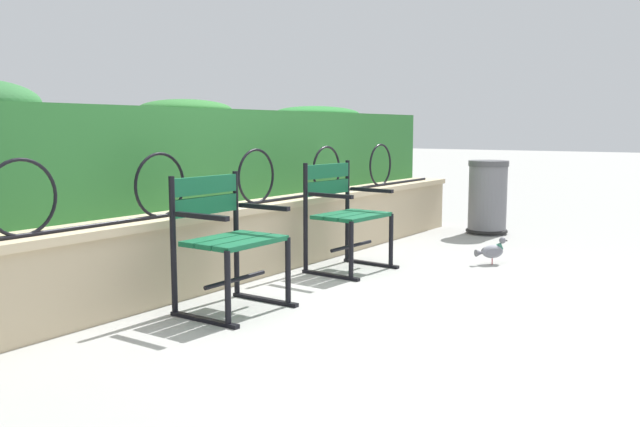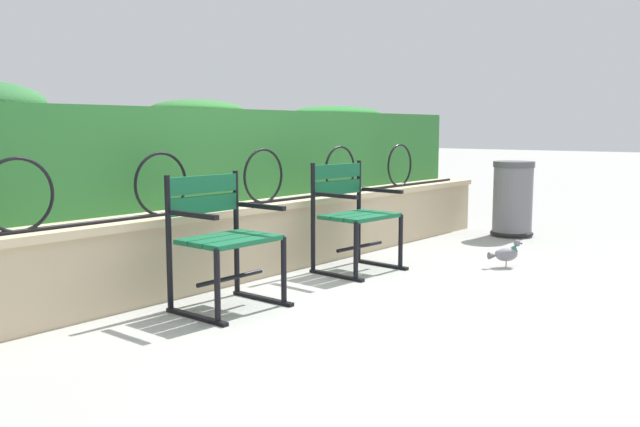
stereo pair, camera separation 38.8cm
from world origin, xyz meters
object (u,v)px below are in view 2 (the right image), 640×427
(pigeon_near_chairs, at_px, (506,254))
(park_chair_left, at_px, (222,235))
(park_chair_right, at_px, (352,212))
(trash_bin, at_px, (513,201))

(pigeon_near_chairs, bearing_deg, park_chair_left, 159.35)
(park_chair_right, relative_size, pigeon_near_chairs, 3.45)
(trash_bin, bearing_deg, park_chair_right, 173.47)
(park_chair_left, bearing_deg, trash_bin, -3.58)
(park_chair_right, xyz_separation_m, trash_bin, (2.42, -0.28, -0.09))
(pigeon_near_chairs, bearing_deg, park_chair_right, 134.22)
(pigeon_near_chairs, bearing_deg, trash_bin, 22.03)
(park_chair_left, bearing_deg, park_chair_right, 1.51)
(park_chair_right, distance_m, trash_bin, 2.43)
(park_chair_left, xyz_separation_m, pigeon_near_chairs, (2.29, -0.86, -0.35))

